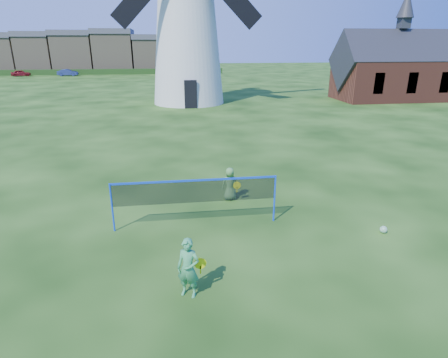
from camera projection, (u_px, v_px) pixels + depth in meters
ground at (220, 231)px, 11.33m from camera, size 220.00×220.00×0.00m
windmill at (187, 25)px, 33.83m from camera, size 12.84×6.72×19.40m
chapel at (397, 70)px, 37.59m from camera, size 12.25×5.94×10.36m
badminton_net at (195, 192)px, 11.27m from camera, size 5.05×0.05×1.55m
player_girl at (188, 268)px, 8.19m from camera, size 0.73×0.52×1.42m
player_boy at (230, 184)px, 13.43m from camera, size 0.66×0.44×1.22m
play_ball at (383, 230)px, 11.18m from camera, size 0.22×0.22×0.22m
terraced_houses at (40, 52)px, 73.51m from camera, size 51.15×8.40×8.34m
hedge at (59, 72)px, 69.71m from camera, size 62.00×0.80×1.00m
car_left at (21, 73)px, 66.70m from camera, size 3.45×2.07×1.10m
car_right at (68, 73)px, 67.72m from camera, size 3.56×1.27×1.17m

